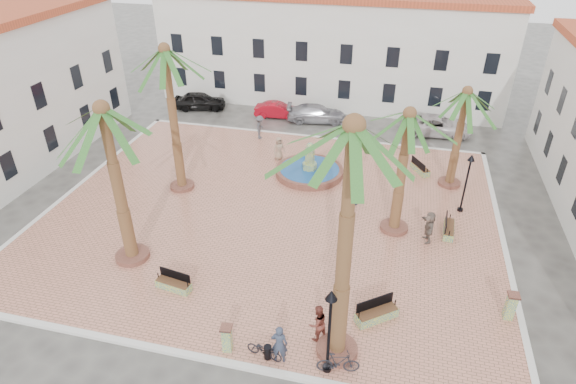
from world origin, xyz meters
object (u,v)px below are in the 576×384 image
Objects in this scene: palm_sw at (105,128)px; bicycle_a at (264,350)px; palm_s at (352,155)px; car_red at (278,110)px; palm_ne at (465,103)px; bollard_se at (227,338)px; bollard_n at (361,135)px; bench_ne at (420,169)px; pedestrian_north at (260,127)px; bench_se at (376,314)px; car_black at (200,101)px; pedestrian_east at (429,227)px; fountain at (309,170)px; bench_s at (174,284)px; bollard_e at (511,306)px; litter_bin at (268,352)px; lamppost_s at (330,318)px; pedestrian_fountain_a at (279,149)px; palm_e at (408,129)px; car_white at (437,125)px; cyclist_b at (318,323)px; car_silver at (317,113)px; pedestrian_fountain_b at (354,192)px; palm_nw at (166,65)px; lamppost_e at (468,173)px; bench_e at (449,229)px; bicycle_b at (338,363)px.

bicycle_a is at bearing -28.10° from palm_sw.
palm_s is 26.83m from car_red.
palm_ne reaches higher than bollard_se.
bench_ne is at bearing -37.54° from bollard_n.
bench_ne is 14.07m from car_red.
pedestrian_north is at bearing -174.44° from bollard_n.
bench_se is 27.99m from car_black.
pedestrian_east is 24.99m from car_black.
car_black reaches higher than bench_se.
fountain is 2.50× the size of bench_s.
palm_s is 1.57× the size of palm_ne.
bollard_e is 2.18× the size of litter_bin.
lamppost_s reaches higher than pedestrian_fountain_a.
car_red is (-2.18, 7.88, -0.35)m from pedestrian_fountain_a.
palm_sw is 14.25m from palm_e.
pedestrian_fountain_a is (-6.64, 15.99, -8.14)m from palm_s.
car_white is (7.10, 24.42, 0.20)m from bicycle_a.
pedestrian_east is (6.24, 9.57, 0.60)m from litter_bin.
palm_e is at bearing 66.56° from litter_bin.
palm_s is at bearing 107.06° from cyclist_b.
bollard_e reaches higher than bollard_se.
car_red is at bearing 110.27° from palm_s.
bicycle_a is (5.30, -2.84, 0.15)m from bench_s.
car_silver is (-8.99, 15.14, -0.34)m from pedestrian_east.
palm_sw is 14.53m from pedestrian_fountain_b.
bench_s is at bearing -134.05° from pedestrian_fountain_a.
bicycle_a is at bearing 129.01° from bench_ne.
bollard_se is (-4.36, -0.97, -8.31)m from palm_s.
palm_ne is at bearing 15.12° from palm_nw.
litter_bin is 0.37× the size of pedestrian_fountain_a.
bench_s is 0.99× the size of pedestrian_north.
bench_ne reaches higher than bicycle_a.
bench_e is at bearing -107.48° from lamppost_e.
litter_bin is 0.14× the size of car_black.
car_red is (-8.82, 23.88, -8.50)m from palm_s.
bollard_se reaches higher than bicycle_b.
car_white is at bearing 97.82° from bollard_e.
bollard_n is at bearing 60.88° from bench_se.
cyclist_b reaches higher than pedestrian_fountain_b.
pedestrian_fountain_a is at bearing 82.51° from bench_se.
bench_e is 1.20× the size of bollard_n.
bollard_e is at bearing 22.08° from bollard_se.
pedestrian_fountain_b is (-0.93, 12.33, 0.36)m from bicycle_b.
lamppost_e is at bearing 100.11° from bollard_e.
bicycle_a is 24.85m from car_silver.
bench_e is (2.94, 0.33, -5.83)m from palm_e.
bicycle_b is at bearing 138.17° from bench_ne.
bench_s is 1.17× the size of bicycle_a.
bench_e is 1.17× the size of bicycle_a.
cyclist_b is 1.03× the size of bicycle_b.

